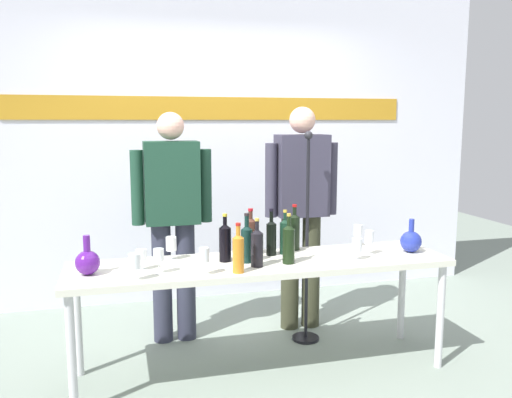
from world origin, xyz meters
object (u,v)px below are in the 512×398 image
Objects in this scene: wine_bottle_0 at (289,243)px; wine_glass_left_0 at (171,244)px; wine_bottle_4 at (257,246)px; wine_bottle_7 at (247,242)px; wine_bottle_6 at (271,236)px; wine_glass_right_2 at (357,245)px; decanter_blue_right at (411,241)px; wine_bottle_1 at (251,235)px; wine_glass_left_3 at (159,255)px; display_table at (262,270)px; presenter_right at (301,205)px; wine_glass_left_4 at (135,262)px; wine_bottle_3 at (294,230)px; wine_bottle_2 at (225,241)px; wine_bottle_8 at (238,252)px; wine_glass_right_1 at (358,231)px; presenter_left at (172,214)px; wine_glass_right_0 at (369,238)px; microphone_stand at (307,272)px; wine_glass_left_2 at (204,256)px; decanter_blue_left at (88,262)px; wine_glass_left_1 at (141,255)px; wine_bottle_5 at (285,235)px.

wine_bottle_0 reaches higher than wine_glass_left_0.
wine_bottle_7 is (-0.04, 0.11, 0.00)m from wine_bottle_4.
wine_bottle_6 reaches higher than wine_glass_right_2.
decanter_blue_right is 0.73× the size of wine_bottle_1.
wine_glass_left_3 is (-0.10, -0.29, 0.01)m from wine_glass_left_0.
presenter_right reaches higher than display_table.
wine_bottle_0 is 1.01× the size of wine_bottle_1.
wine_bottle_3 is at bearing 22.42° from wine_glass_left_4.
wine_glass_right_2 is (0.82, -0.18, -0.03)m from wine_bottle_2.
wine_glass_left_3 is at bearing 179.22° from wine_glass_right_2.
wine_bottle_3 is 1.06× the size of wine_bottle_8.
wine_glass_left_4 is (-0.79, -0.21, 0.17)m from display_table.
wine_glass_right_1 is (0.86, 0.22, -0.02)m from wine_bottle_7.
presenter_left is 10.99× the size of wine_glass_right_1.
wine_glass_right_2 is (-0.17, -0.34, -0.01)m from wine_glass_right_1.
wine_glass_right_0 is at bearing 7.28° from wine_glass_left_4.
wine_bottle_2 is 2.00× the size of wine_glass_left_4.
presenter_left is 1.06m from microphone_stand.
wine_bottle_8 is at bearing -71.36° from presenter_left.
wine_bottle_7 is 0.76m from microphone_stand.
wine_bottle_8 is (-0.69, -0.86, -0.11)m from presenter_right.
presenter_right is 0.89m from wine_bottle_7.
wine_bottle_3 is 0.82m from wine_glass_left_2.
wine_bottle_7 reaches higher than decanter_blue_left.
wine_bottle_3 reaches higher than wine_bottle_2.
wine_bottle_0 is (-0.89, -0.06, 0.05)m from decanter_blue_right.
wine_bottle_7 is at bearing 0.50° from wine_glass_left_1.
wine_bottle_4 is 0.36m from wine_bottle_5.
wine_bottle_6 is 0.56m from microphone_stand.
presenter_right reaches higher than wine_glass_right_0.
wine_glass_right_0 is 0.60m from microphone_stand.
wine_bottle_7 is 0.20× the size of microphone_stand.
wine_bottle_8 is 1.06m from wine_glass_right_1.
wine_bottle_3 is at bearing 38.62° from display_table.
wine_glass_left_2 is 1.05× the size of wine_glass_left_4.
wine_bottle_8 reaches higher than decanter_blue_right.
wine_bottle_4 reaches higher than decanter_blue_left.
wine_bottle_2 is at bearing 176.06° from decanter_blue_right.
wine_bottle_4 is at bearing 8.18° from wine_glass_left_4.
wine_bottle_3 is 0.66m from wine_bottle_8.
microphone_stand is at bearing 46.58° from wine_bottle_3.
wine_bottle_2 reaches higher than wine_glass_left_2.
wine_bottle_0 reaches higher than wine_bottle_4.
decanter_blue_left is 1.52× the size of wine_glass_right_1.
wine_glass_right_2 is at bearing 4.65° from wine_glass_left_2.
microphone_stand is at bearing 45.45° from wine_bottle_5.
wine_bottle_5 is 2.00× the size of wine_glass_left_0.
wine_glass_left_1 is at bearing -166.95° from wine_bottle_3.
wine_glass_left_4 is 0.10× the size of microphone_stand.
decanter_blue_left is 1.58× the size of wine_glass_left_3.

